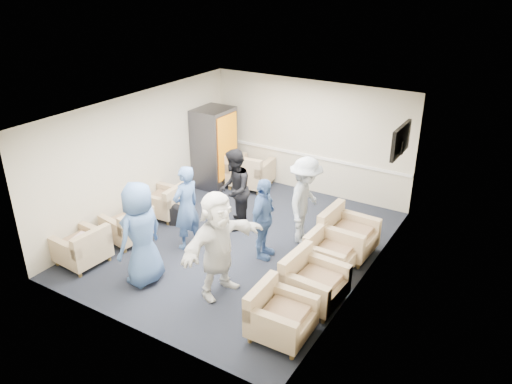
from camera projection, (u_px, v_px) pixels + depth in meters
The scene contains 25 objects.
floor at pixel (241, 243), 9.93m from camera, with size 6.00×6.00×0.00m, color black.
ceiling at pixel (239, 110), 8.80m from camera, with size 6.00×6.00×0.00m, color silver.
back_wall at pixel (309, 137), 11.70m from camera, with size 5.00×0.02×2.70m, color beige.
front_wall at pixel (124, 252), 7.03m from camera, with size 5.00×0.02×2.70m, color beige.
left_wall at pixel (141, 156), 10.55m from camera, with size 0.02×6.00×2.70m, color beige.
right_wall at pixel (367, 212), 8.18m from camera, with size 0.02×6.00×2.70m, color beige.
chair_rail at pixel (308, 155), 11.87m from camera, with size 4.98×0.04×0.06m, color white.
tv at pixel (401, 140), 9.32m from camera, with size 0.10×1.00×0.58m.
armchair_left_near at pixel (84, 249), 9.10m from camera, with size 0.86×0.86×0.64m.
armchair_left_mid at pixel (129, 227), 9.85m from camera, with size 0.92×0.92×0.63m.
armchair_left_far at pixel (166, 203), 10.85m from camera, with size 0.85×0.85×0.64m.
armchair_right_near at pixel (278, 316), 7.32m from camera, with size 0.87×0.87×0.68m.
armchair_right_midnear at pixel (311, 283), 8.06m from camera, with size 0.94×0.94×0.71m.
armchair_right_midfar at pixel (328, 254), 8.95m from camera, with size 0.80×0.80×0.63m.
armchair_right_far at pixel (345, 235), 9.44m from camera, with size 0.96×0.96×0.74m.
armchair_corner at pixel (249, 173), 12.22m from camera, with size 1.04×1.04×0.76m.
vending_machine at pixel (214, 148), 12.13m from camera, with size 0.79×0.93×1.95m.
backpack at pixel (176, 214), 10.53m from camera, with size 0.33×0.28×0.47m.
pillow at pixel (82, 241), 9.03m from camera, with size 0.42×0.32×0.12m, color beige.
person_front_left at pixel (141, 234), 8.36m from camera, with size 0.91×0.59×1.86m, color #3D5D93.
person_mid_left at pixel (186, 208), 9.46m from camera, with size 0.61×0.40×1.68m, color #3D5D93.
person_back_left at pixel (234, 190), 10.17m from camera, with size 0.83×0.65×1.72m, color black.
person_back_right at pixel (305, 201), 9.62m from camera, with size 1.14×0.66×1.77m, color silver.
person_mid_right at pixel (263, 219), 9.14m from camera, with size 0.93×0.39×1.58m, color #3D5D93.
person_front_right at pixel (218, 244), 8.06m from camera, with size 1.71×0.54×1.84m, color silver.
Camera 1 is at (4.73, -7.19, 5.05)m, focal length 35.00 mm.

